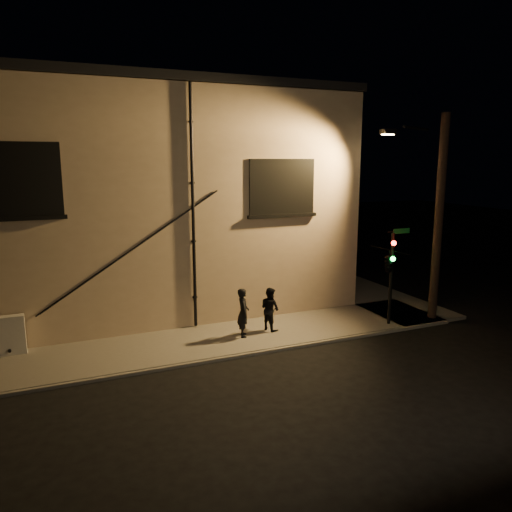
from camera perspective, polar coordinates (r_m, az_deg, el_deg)
name	(u,v)px	position (r m, az deg, el deg)	size (l,w,h in m)	color
ground	(277,351)	(16.16, 2.39, -10.75)	(90.00, 90.00, 0.00)	black
sidewalk	(257,307)	(20.39, 0.14, -5.88)	(21.00, 16.00, 0.12)	#625D58
building	(128,196)	(22.84, -14.43, 6.70)	(16.20, 12.23, 8.80)	tan
pedestrian_a	(243,313)	(16.78, -1.47, -6.48)	(0.60, 0.40, 1.65)	black
pedestrian_b	(270,309)	(17.42, 1.61, -6.05)	(0.74, 0.57, 1.51)	black
traffic_signal	(389,262)	(18.11, 14.99, -0.63)	(1.19, 2.02, 3.46)	black
streetlamp_pole	(436,215)	(19.32, 19.89, 4.46)	(2.04, 1.40, 7.60)	black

